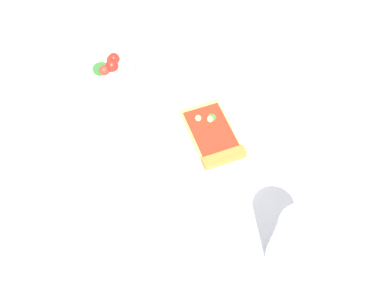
# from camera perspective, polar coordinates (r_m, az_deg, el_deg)

# --- Properties ---
(ground_plane) EXTENTS (2.40, 2.40, 0.00)m
(ground_plane) POSITION_cam_1_polar(r_m,az_deg,el_deg) (0.78, 0.97, -0.24)
(ground_plane) COLOR silver
(ground_plane) RESTS_ON ground
(plate) EXTENTS (0.26, 0.26, 0.01)m
(plate) POSITION_cam_1_polar(r_m,az_deg,el_deg) (0.78, 0.97, 0.50)
(plate) COLOR white
(plate) RESTS_ON ground_plane
(pizza_slice_main) EXTENTS (0.16, 0.14, 0.02)m
(pizza_slice_main) POSITION_cam_1_polar(r_m,az_deg,el_deg) (0.77, 3.00, 1.03)
(pizza_slice_main) COLOR #E5B256
(pizza_slice_main) RESTS_ON plate
(salad_bowl) EXTENTS (0.11, 0.11, 0.07)m
(salad_bowl) POSITION_cam_1_polar(r_m,az_deg,el_deg) (0.87, -11.18, 9.69)
(salad_bowl) COLOR white
(salad_bowl) RESTS_ON ground_plane
(soda_glass) EXTENTS (0.07, 0.07, 0.13)m
(soda_glass) POSITION_cam_1_polar(r_m,az_deg,el_deg) (0.65, 14.02, -13.29)
(soda_glass) COLOR silver
(soda_glass) RESTS_ON ground_plane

